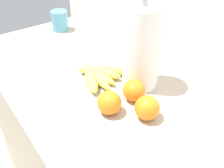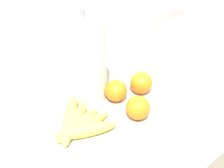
{
  "view_description": "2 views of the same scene",
  "coord_description": "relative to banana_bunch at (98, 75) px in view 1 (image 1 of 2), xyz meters",
  "views": [
    {
      "loc": [
        0.32,
        -0.42,
        1.48
      ],
      "look_at": [
        -0.3,
        0.01,
        0.94
      ],
      "focal_mm": 43.57,
      "sensor_mm": 36.0,
      "label": 1
    },
    {
      "loc": [
        -0.62,
        -0.43,
        1.54
      ],
      "look_at": [
        -0.25,
        0.04,
        0.98
      ],
      "focal_mm": 41.12,
      "sensor_mm": 36.0,
      "label": 2
    }
  ],
  "objects": [
    {
      "name": "orange_front",
      "position": [
        0.18,
        -0.07,
        0.02
      ],
      "size": [
        0.08,
        0.08,
        0.08
      ],
      "primitive_type": "sphere",
      "color": "orange",
      "rests_on": "counter"
    },
    {
      "name": "wall_back",
      "position": [
        0.4,
        0.32,
        -0.26
      ],
      "size": [
        2.32,
        0.06,
        1.3
      ],
      "primitive_type": "cube",
      "color": "silver",
      "rests_on": "ground"
    },
    {
      "name": "orange_back_right",
      "position": [
        0.27,
        0.01,
        0.02
      ],
      "size": [
        0.08,
        0.08,
        0.08
      ],
      "primitive_type": "sphere",
      "color": "orange",
      "rests_on": "counter"
    },
    {
      "name": "banana_bunch",
      "position": [
        0.0,
        0.0,
        0.0
      ],
      "size": [
        0.19,
        0.22,
        0.04
      ],
      "color": "#D6C74C",
      "rests_on": "counter"
    },
    {
      "name": "mug",
      "position": [
        -0.48,
        0.08,
        0.03
      ],
      "size": [
        0.08,
        0.08,
        0.1
      ],
      "primitive_type": "cylinder",
      "color": "#56A1BF",
      "rests_on": "counter"
    },
    {
      "name": "paper_towel_roll",
      "position": [
        0.11,
        0.11,
        0.13
      ],
      "size": [
        0.13,
        0.13,
        0.32
      ],
      "color": "white",
      "rests_on": "counter"
    },
    {
      "name": "orange_back_left",
      "position": [
        0.17,
        0.03,
        0.02
      ],
      "size": [
        0.08,
        0.08,
        0.08
      ],
      "primitive_type": "sphere",
      "color": "orange",
      "rests_on": "counter"
    }
  ]
}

